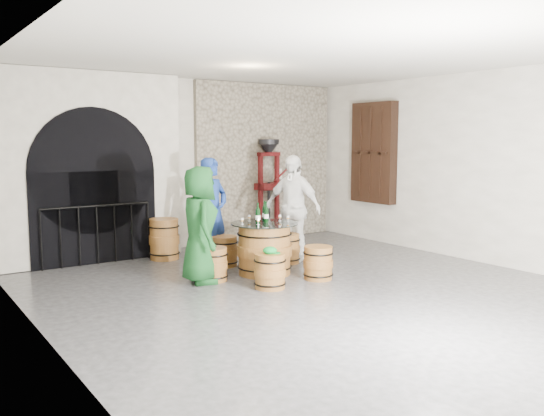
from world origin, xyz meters
TOP-DOWN VIEW (x-y plane):
  - ground at (0.00, 0.00)m, footprint 8.00×8.00m
  - wall_back at (0.00, 4.00)m, footprint 8.00×0.00m
  - wall_left at (-3.50, 0.00)m, footprint 0.00×8.00m
  - wall_right at (3.50, 0.00)m, footprint 0.00×8.00m
  - ceiling at (0.00, 0.00)m, footprint 8.00×8.00m
  - stone_facing_panel at (1.80, 3.94)m, footprint 3.20×0.12m
  - arched_opening at (-1.90, 3.74)m, footprint 3.10×0.60m
  - shuttered_window at (3.38, 2.40)m, footprint 0.23×1.10m
  - barrel_table at (0.00, 1.27)m, footprint 1.04×1.04m
  - barrel_stool_left at (-0.86, 1.34)m, footprint 0.46×0.46m
  - barrel_stool_far at (-0.23, 2.11)m, footprint 0.46×0.46m
  - barrel_stool_right at (0.75, 1.72)m, footprint 0.46×0.46m
  - barrel_stool_near_right at (0.48, 0.54)m, footprint 0.46×0.46m
  - barrel_stool_near_left at (-0.41, 0.51)m, footprint 0.46×0.46m
  - green_cap at (-0.41, 0.51)m, footprint 0.24×0.19m
  - person_green at (-1.06, 1.36)m, footprint 0.75×0.95m
  - person_blue at (-0.30, 2.37)m, footprint 0.75×0.62m
  - person_white at (0.95, 1.84)m, footprint 0.81×1.15m
  - wine_bottle_left at (-0.13, 1.25)m, footprint 0.08×0.08m
  - wine_bottle_center at (0.04, 1.28)m, footprint 0.08×0.08m
  - wine_bottle_right at (0.11, 1.42)m, footprint 0.08×0.08m
  - tasting_glass_a at (-0.17, 1.18)m, footprint 0.05×0.05m
  - tasting_glass_b at (0.32, 1.32)m, footprint 0.05×0.05m
  - tasting_glass_c at (-0.09, 1.57)m, footprint 0.05×0.05m
  - tasting_glass_d at (0.11, 1.44)m, footprint 0.05×0.05m
  - tasting_glass_e at (0.38, 1.17)m, footprint 0.05×0.05m
  - tasting_glass_f at (-0.35, 1.34)m, footprint 0.05×0.05m
  - side_barrel at (-0.82, 3.18)m, footprint 0.53×0.53m
  - corking_press at (1.73, 3.70)m, footprint 0.87×0.51m
  - control_box at (2.05, 3.86)m, footprint 0.18×0.10m

SIDE VIEW (x-z plane):
  - ground at x=0.00m, z-range 0.00..0.00m
  - barrel_stool_left at x=-0.86m, z-range 0.00..0.49m
  - barrel_stool_far at x=-0.23m, z-range 0.00..0.49m
  - barrel_stool_right at x=0.75m, z-range 0.00..0.49m
  - barrel_stool_near_right at x=0.48m, z-range 0.00..0.49m
  - barrel_stool_near_left at x=-0.41m, z-range 0.00..0.49m
  - side_barrel at x=-0.82m, z-range 0.00..0.71m
  - barrel_table at x=0.00m, z-range 0.00..0.79m
  - green_cap at x=-0.41m, z-range 0.48..0.59m
  - tasting_glass_a at x=-0.17m, z-range 0.80..0.89m
  - tasting_glass_b at x=0.32m, z-range 0.80..0.89m
  - tasting_glass_c at x=-0.09m, z-range 0.80..0.89m
  - tasting_glass_d at x=0.11m, z-range 0.80..0.89m
  - tasting_glass_e at x=0.38m, z-range 0.80..0.89m
  - tasting_glass_f at x=-0.35m, z-range 0.80..0.89m
  - person_green at x=-1.06m, z-range 0.00..1.70m
  - person_blue at x=-0.30m, z-range 0.00..1.77m
  - person_white at x=0.95m, z-range 0.00..1.81m
  - wine_bottle_left at x=-0.13m, z-range 0.77..1.09m
  - wine_bottle_center at x=0.04m, z-range 0.77..1.09m
  - wine_bottle_right at x=0.11m, z-range 0.77..1.09m
  - corking_press at x=1.73m, z-range 0.17..2.24m
  - control_box at x=2.05m, z-range 1.24..1.46m
  - arched_opening at x=-1.90m, z-range -0.01..3.18m
  - wall_back at x=0.00m, z-range -2.40..5.60m
  - wall_left at x=-3.50m, z-range -2.40..5.60m
  - wall_right at x=3.50m, z-range -2.40..5.60m
  - stone_facing_panel at x=1.80m, z-range 0.01..3.19m
  - shuttered_window at x=3.38m, z-range 0.80..2.80m
  - ceiling at x=0.00m, z-range 3.20..3.20m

